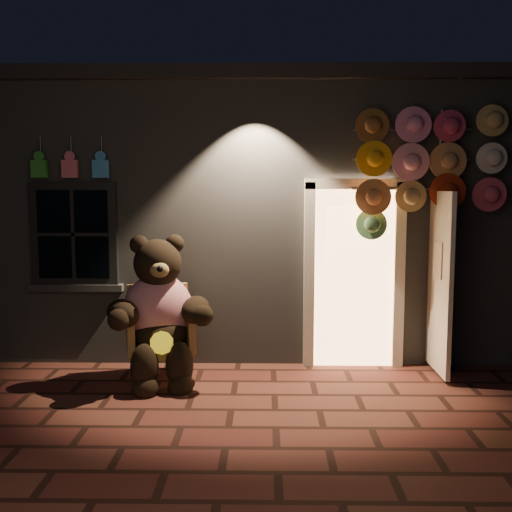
{
  "coord_description": "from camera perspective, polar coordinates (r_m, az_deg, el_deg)",
  "views": [
    {
      "loc": [
        0.32,
        -5.45,
        2.09
      ],
      "look_at": [
        0.22,
        1.0,
        1.35
      ],
      "focal_mm": 42.0,
      "sensor_mm": 36.0,
      "label": 1
    }
  ],
  "objects": [
    {
      "name": "teddy_bear",
      "position": [
        6.49,
        -9.23,
        -5.41
      ],
      "size": [
        1.17,
        1.04,
        1.66
      ],
      "rotation": [
        0.0,
        0.0,
        0.25
      ],
      "color": "red",
      "rests_on": "ground"
    },
    {
      "name": "ground",
      "position": [
        5.84,
        -2.39,
        -14.42
      ],
      "size": [
        60.0,
        60.0,
        0.0
      ],
      "primitive_type": "plane",
      "color": "#5A2E22",
      "rests_on": "ground"
    },
    {
      "name": "shop_building",
      "position": [
        9.45,
        -1.04,
        4.41
      ],
      "size": [
        7.3,
        5.95,
        3.51
      ],
      "color": "slate",
      "rests_on": "ground"
    },
    {
      "name": "hat_rack",
      "position": [
        6.96,
        15.93,
        8.22
      ],
      "size": [
        1.69,
        0.22,
        2.97
      ],
      "color": "#59595E",
      "rests_on": "ground"
    },
    {
      "name": "wicker_armchair",
      "position": [
        6.68,
        -9.17,
        -7.24
      ],
      "size": [
        0.82,
        0.78,
        1.02
      ],
      "rotation": [
        0.0,
        0.0,
        0.25
      ],
      "color": "#A1743E",
      "rests_on": "ground"
    }
  ]
}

